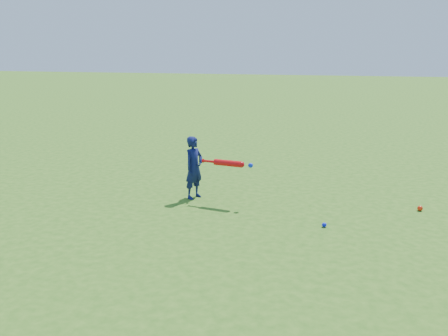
# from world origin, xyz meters

# --- Properties ---
(ground) EXTENTS (80.00, 80.00, 0.00)m
(ground) POSITION_xyz_m (0.00, 0.00, 0.00)
(ground) COLOR #2D5E16
(ground) RESTS_ON ground
(child) EXTENTS (0.34, 0.41, 0.95)m
(child) POSITION_xyz_m (0.14, -0.34, 0.48)
(child) COLOR #0F164A
(child) RESTS_ON ground
(ground_ball_red) EXTENTS (0.08, 0.08, 0.08)m
(ground_ball_red) POSITION_xyz_m (3.41, -0.04, 0.04)
(ground_ball_red) COLOR red
(ground_ball_red) RESTS_ON ground
(ground_ball_blue) EXTENTS (0.06, 0.06, 0.06)m
(ground_ball_blue) POSITION_xyz_m (2.18, -1.10, 0.03)
(ground_ball_blue) COLOR #0D19E1
(ground_ball_blue) RESTS_ON ground
(bat_swing) EXTENTS (0.80, 0.17, 0.09)m
(bat_swing) POSITION_xyz_m (0.75, -0.48, 0.61)
(bat_swing) COLOR red
(bat_swing) RESTS_ON ground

